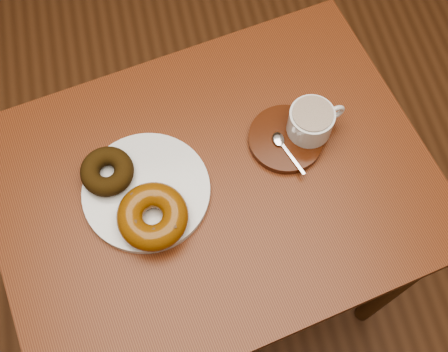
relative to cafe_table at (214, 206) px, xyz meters
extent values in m
plane|color=brown|center=(0.14, 0.29, -0.62)|extent=(6.00, 6.00, 0.00)
cube|color=brown|center=(0.00, 0.00, 0.10)|extent=(0.88, 0.72, 0.03)
cylinder|color=#4B2D15|center=(0.39, -0.19, -0.27)|extent=(0.04, 0.04, 0.71)
cylinder|color=#4B2D15|center=(-0.39, 0.19, -0.27)|extent=(0.04, 0.04, 0.71)
cylinder|color=#4B2D15|center=(0.30, 0.31, -0.27)|extent=(0.04, 0.04, 0.71)
cylinder|color=silver|center=(-0.12, 0.01, 0.12)|extent=(0.23, 0.23, 0.01)
torus|color=#33200A|center=(-0.18, 0.05, 0.15)|extent=(0.10, 0.10, 0.03)
torus|color=brown|center=(-0.12, -0.05, 0.15)|extent=(0.12, 0.12, 0.05)
cube|color=#4A3018|center=(-0.08, -0.05, 0.17)|extent=(0.01, 0.01, 0.00)
cube|color=#4A3018|center=(-0.08, -0.03, 0.17)|extent=(0.01, 0.01, 0.00)
cube|color=#4A3018|center=(-0.10, -0.02, 0.17)|extent=(0.01, 0.01, 0.00)
cube|color=#4A3018|center=(-0.12, -0.02, 0.17)|extent=(0.01, 0.01, 0.00)
cube|color=#4A3018|center=(-0.13, -0.02, 0.17)|extent=(0.01, 0.01, 0.00)
cube|color=#4A3018|center=(-0.15, -0.03, 0.17)|extent=(0.01, 0.01, 0.00)
cube|color=#4A3018|center=(-0.15, -0.05, 0.17)|extent=(0.01, 0.01, 0.00)
cube|color=#4A3018|center=(-0.15, -0.07, 0.17)|extent=(0.01, 0.01, 0.00)
cube|color=#4A3018|center=(-0.13, -0.09, 0.17)|extent=(0.01, 0.01, 0.00)
cube|color=#4A3018|center=(-0.12, -0.09, 0.17)|extent=(0.01, 0.01, 0.00)
cube|color=#4A3018|center=(-0.10, -0.09, 0.17)|extent=(0.01, 0.01, 0.00)
cube|color=#4A3018|center=(-0.08, -0.07, 0.17)|extent=(0.01, 0.01, 0.00)
cylinder|color=#3D1708|center=(0.15, 0.05, 0.12)|extent=(0.15, 0.15, 0.01)
cylinder|color=silver|center=(0.19, 0.06, 0.16)|extent=(0.08, 0.08, 0.05)
cylinder|color=#54301C|center=(0.19, 0.06, 0.19)|extent=(0.07, 0.07, 0.00)
torus|color=silver|center=(0.24, 0.07, 0.16)|extent=(0.04, 0.02, 0.04)
ellipsoid|color=silver|center=(0.13, 0.05, 0.14)|extent=(0.02, 0.03, 0.01)
cube|color=silver|center=(0.15, 0.01, 0.14)|extent=(0.03, 0.08, 0.00)
camera|label=1|loc=(-0.07, -0.40, 1.05)|focal=45.00mm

